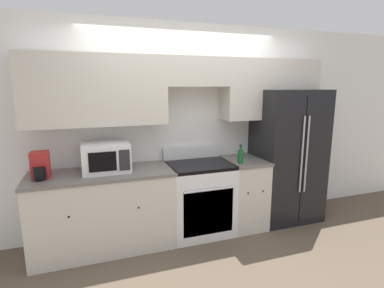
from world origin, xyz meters
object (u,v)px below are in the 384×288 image
object	(u,v)px
oven_range	(199,198)
microwave	(106,157)
refrigerator	(286,155)
bottle	(240,156)

from	to	relation	value
oven_range	microwave	distance (m)	1.26
oven_range	refrigerator	size ratio (longest dim) A/B	0.59
refrigerator	microwave	world-z (taller)	refrigerator
microwave	oven_range	bearing A→B (deg)	-2.10
refrigerator	microwave	bearing A→B (deg)	179.96
oven_range	bottle	world-z (taller)	bottle
microwave	bottle	world-z (taller)	microwave
oven_range	microwave	xyz separation A→B (m)	(-1.10, 0.04, 0.60)
refrigerator	bottle	bearing A→B (deg)	-166.52
oven_range	bottle	size ratio (longest dim) A/B	4.56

